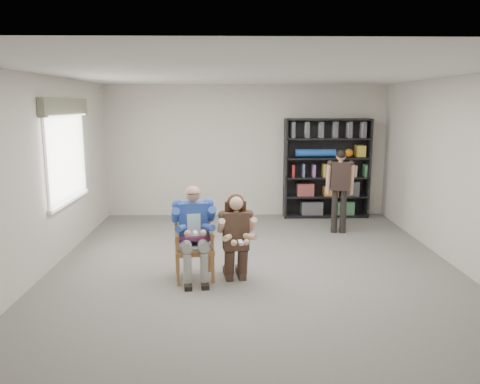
{
  "coord_description": "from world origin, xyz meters",
  "views": [
    {
      "loc": [
        -0.36,
        -6.52,
        2.38
      ],
      "look_at": [
        -0.2,
        0.6,
        1.05
      ],
      "focal_mm": 35.0,
      "sensor_mm": 36.0,
      "label": 1
    }
  ],
  "objects_px": {
    "armchair": "(194,243)",
    "kneeling_woman": "(236,239)",
    "bookshelf": "(327,168)",
    "seated_man": "(194,233)",
    "standing_man": "(340,192)"
  },
  "relations": [
    {
      "from": "standing_man",
      "to": "bookshelf",
      "type": "bearing_deg",
      "value": 95.02
    },
    {
      "from": "armchair",
      "to": "standing_man",
      "type": "height_order",
      "value": "standing_man"
    },
    {
      "from": "armchair",
      "to": "kneeling_woman",
      "type": "height_order",
      "value": "kneeling_woman"
    },
    {
      "from": "kneeling_woman",
      "to": "bookshelf",
      "type": "height_order",
      "value": "bookshelf"
    },
    {
      "from": "seated_man",
      "to": "standing_man",
      "type": "height_order",
      "value": "standing_man"
    },
    {
      "from": "kneeling_woman",
      "to": "standing_man",
      "type": "relative_size",
      "value": 0.76
    },
    {
      "from": "bookshelf",
      "to": "standing_man",
      "type": "bearing_deg",
      "value": -90.5
    },
    {
      "from": "armchair",
      "to": "bookshelf",
      "type": "distance_m",
      "value": 4.44
    },
    {
      "from": "armchair",
      "to": "standing_man",
      "type": "bearing_deg",
      "value": 34.17
    },
    {
      "from": "kneeling_woman",
      "to": "standing_man",
      "type": "xyz_separation_m",
      "value": [
        1.96,
        2.43,
        0.19
      ]
    },
    {
      "from": "armchair",
      "to": "seated_man",
      "type": "xyz_separation_m",
      "value": [
        -0.0,
        0.0,
        0.15
      ]
    },
    {
      "from": "seated_man",
      "to": "kneeling_woman",
      "type": "relative_size",
      "value": 1.09
    },
    {
      "from": "seated_man",
      "to": "kneeling_woman",
      "type": "height_order",
      "value": "seated_man"
    },
    {
      "from": "armchair",
      "to": "kneeling_woman",
      "type": "bearing_deg",
      "value": -19.71
    },
    {
      "from": "kneeling_woman",
      "to": "standing_man",
      "type": "bearing_deg",
      "value": 42.99
    }
  ]
}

